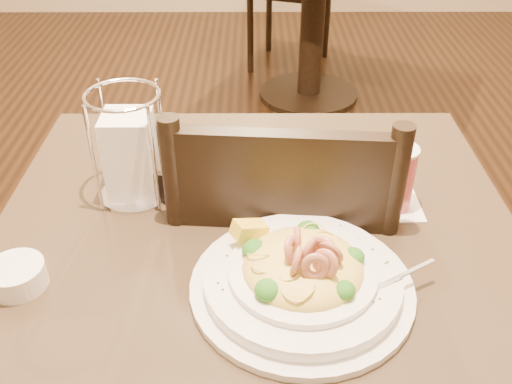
{
  "coord_description": "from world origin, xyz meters",
  "views": [
    {
      "loc": [
        -0.0,
        -0.73,
        1.34
      ],
      "look_at": [
        0.0,
        0.02,
        0.81
      ],
      "focal_mm": 40.0,
      "sensor_mm": 36.0,
      "label": 1
    }
  ],
  "objects_px": {
    "main_table": "(256,332)",
    "butter_ramekin": "(17,276)",
    "dining_chair_near": "(281,272)",
    "pasta_bowl": "(302,275)",
    "bread_basket": "(186,167)",
    "side_plate": "(301,164)",
    "napkin_caddy": "(131,153)",
    "drink_glass": "(395,178)",
    "background_table": "(314,2)"
  },
  "relations": [
    {
      "from": "main_table",
      "to": "butter_ramekin",
      "type": "xyz_separation_m",
      "value": [
        -0.36,
        -0.11,
        0.25
      ]
    },
    {
      "from": "dining_chair_near",
      "to": "pasta_bowl",
      "type": "distance_m",
      "value": 0.39
    },
    {
      "from": "bread_basket",
      "to": "side_plate",
      "type": "bearing_deg",
      "value": 9.95
    },
    {
      "from": "side_plate",
      "to": "napkin_caddy",
      "type": "bearing_deg",
      "value": -162.74
    },
    {
      "from": "drink_glass",
      "to": "napkin_caddy",
      "type": "xyz_separation_m",
      "value": [
        -0.46,
        0.04,
        0.03
      ]
    },
    {
      "from": "bread_basket",
      "to": "side_plate",
      "type": "height_order",
      "value": "bread_basket"
    },
    {
      "from": "drink_glass",
      "to": "bread_basket",
      "type": "relative_size",
      "value": 0.49
    },
    {
      "from": "main_table",
      "to": "background_table",
      "type": "relative_size",
      "value": 0.76
    },
    {
      "from": "side_plate",
      "to": "background_table",
      "type": "bearing_deg",
      "value": 83.87
    },
    {
      "from": "main_table",
      "to": "background_table",
      "type": "height_order",
      "value": "same"
    },
    {
      "from": "butter_ramekin",
      "to": "drink_glass",
      "type": "bearing_deg",
      "value": 18.54
    },
    {
      "from": "dining_chair_near",
      "to": "napkin_caddy",
      "type": "xyz_separation_m",
      "value": [
        -0.27,
        -0.04,
        0.32
      ]
    },
    {
      "from": "main_table",
      "to": "drink_glass",
      "type": "xyz_separation_m",
      "value": [
        0.24,
        0.09,
        0.29
      ]
    },
    {
      "from": "pasta_bowl",
      "to": "side_plate",
      "type": "bearing_deg",
      "value": 86.25
    },
    {
      "from": "pasta_bowl",
      "to": "drink_glass",
      "type": "xyz_separation_m",
      "value": [
        0.17,
        0.21,
        0.03
      ]
    },
    {
      "from": "drink_glass",
      "to": "side_plate",
      "type": "xyz_separation_m",
      "value": [
        -0.15,
        0.13,
        -0.05
      ]
    },
    {
      "from": "drink_glass",
      "to": "butter_ramekin",
      "type": "xyz_separation_m",
      "value": [
        -0.6,
        -0.2,
        -0.04
      ]
    },
    {
      "from": "drink_glass",
      "to": "bread_basket",
      "type": "height_order",
      "value": "drink_glass"
    },
    {
      "from": "bread_basket",
      "to": "main_table",
      "type": "bearing_deg",
      "value": -54.26
    },
    {
      "from": "pasta_bowl",
      "to": "drink_glass",
      "type": "bearing_deg",
      "value": 50.53
    },
    {
      "from": "main_table",
      "to": "dining_chair_near",
      "type": "bearing_deg",
      "value": 72.17
    },
    {
      "from": "side_plate",
      "to": "butter_ramekin",
      "type": "distance_m",
      "value": 0.56
    },
    {
      "from": "dining_chair_near",
      "to": "bread_basket",
      "type": "bearing_deg",
      "value": -1.51
    },
    {
      "from": "main_table",
      "to": "napkin_caddy",
      "type": "bearing_deg",
      "value": 149.96
    },
    {
      "from": "background_table",
      "to": "pasta_bowl",
      "type": "xyz_separation_m",
      "value": [
        -0.22,
        -2.19,
        0.26
      ]
    },
    {
      "from": "background_table",
      "to": "side_plate",
      "type": "relative_size",
      "value": 8.51
    },
    {
      "from": "drink_glass",
      "to": "butter_ramekin",
      "type": "height_order",
      "value": "drink_glass"
    },
    {
      "from": "background_table",
      "to": "bread_basket",
      "type": "bearing_deg",
      "value": -102.6
    },
    {
      "from": "side_plate",
      "to": "pasta_bowl",
      "type": "bearing_deg",
      "value": -93.75
    },
    {
      "from": "butter_ramekin",
      "to": "napkin_caddy",
      "type": "bearing_deg",
      "value": 60.09
    },
    {
      "from": "main_table",
      "to": "bread_basket",
      "type": "xyz_separation_m",
      "value": [
        -0.13,
        0.18,
        0.25
      ]
    },
    {
      "from": "side_plate",
      "to": "butter_ramekin",
      "type": "bearing_deg",
      "value": -143.26
    },
    {
      "from": "pasta_bowl",
      "to": "bread_basket",
      "type": "height_order",
      "value": "pasta_bowl"
    },
    {
      "from": "bread_basket",
      "to": "dining_chair_near",
      "type": "bearing_deg",
      "value": -5.83
    },
    {
      "from": "background_table",
      "to": "dining_chair_near",
      "type": "bearing_deg",
      "value": -97.02
    },
    {
      "from": "background_table",
      "to": "butter_ramekin",
      "type": "relative_size",
      "value": 13.87
    },
    {
      "from": "pasta_bowl",
      "to": "background_table",
      "type": "bearing_deg",
      "value": 84.24
    },
    {
      "from": "drink_glass",
      "to": "background_table",
      "type": "bearing_deg",
      "value": 88.68
    },
    {
      "from": "dining_chair_near",
      "to": "bread_basket",
      "type": "xyz_separation_m",
      "value": [
        -0.19,
        0.02,
        0.26
      ]
    },
    {
      "from": "pasta_bowl",
      "to": "bread_basket",
      "type": "xyz_separation_m",
      "value": [
        -0.2,
        0.31,
        -0.01
      ]
    },
    {
      "from": "pasta_bowl",
      "to": "butter_ramekin",
      "type": "height_order",
      "value": "pasta_bowl"
    },
    {
      "from": "background_table",
      "to": "napkin_caddy",
      "type": "relative_size",
      "value": 5.76
    },
    {
      "from": "main_table",
      "to": "side_plate",
      "type": "relative_size",
      "value": 6.44
    },
    {
      "from": "bread_basket",
      "to": "napkin_caddy",
      "type": "bearing_deg",
      "value": -146.79
    },
    {
      "from": "background_table",
      "to": "drink_glass",
      "type": "height_order",
      "value": "drink_glass"
    },
    {
      "from": "main_table",
      "to": "napkin_caddy",
      "type": "relative_size",
      "value": 4.36
    },
    {
      "from": "main_table",
      "to": "dining_chair_near",
      "type": "distance_m",
      "value": 0.17
    },
    {
      "from": "background_table",
      "to": "side_plate",
      "type": "distance_m",
      "value": 1.87
    },
    {
      "from": "drink_glass",
      "to": "napkin_caddy",
      "type": "height_order",
      "value": "napkin_caddy"
    },
    {
      "from": "dining_chair_near",
      "to": "pasta_bowl",
      "type": "height_order",
      "value": "dining_chair_near"
    }
  ]
}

